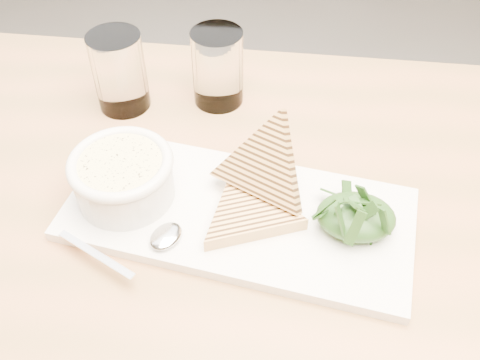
# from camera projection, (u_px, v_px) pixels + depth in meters

# --- Properties ---
(table_top) EXTENTS (1.34, 0.91, 0.04)m
(table_top) POSITION_uv_depth(u_px,v_px,m) (140.00, 248.00, 0.68)
(table_top) COLOR #AF7245
(table_top) RESTS_ON ground
(table_leg_br) EXTENTS (0.06, 0.06, 0.73)m
(table_leg_br) POSITION_uv_depth(u_px,v_px,m) (475.00, 233.00, 1.18)
(table_leg_br) COLOR #AF7245
(table_leg_br) RESTS_ON ground
(platter) EXTENTS (0.46, 0.27, 0.02)m
(platter) POSITION_uv_depth(u_px,v_px,m) (238.00, 214.00, 0.68)
(platter) COLOR white
(platter) RESTS_ON table_top
(soup_bowl) EXTENTS (0.13, 0.13, 0.05)m
(soup_bowl) POSITION_uv_depth(u_px,v_px,m) (124.00, 181.00, 0.68)
(soup_bowl) COLOR white
(soup_bowl) RESTS_ON platter
(soup) EXTENTS (0.11, 0.11, 0.01)m
(soup) POSITION_uv_depth(u_px,v_px,m) (120.00, 164.00, 0.66)
(soup) COLOR #F3E595
(soup) RESTS_ON soup_bowl
(bowl_rim) EXTENTS (0.13, 0.13, 0.01)m
(bowl_rim) POSITION_uv_depth(u_px,v_px,m) (120.00, 163.00, 0.66)
(bowl_rim) COLOR white
(bowl_rim) RESTS_ON soup_bowl
(sandwich_flat) EXTENTS (0.19, 0.19, 0.02)m
(sandwich_flat) POSITION_uv_depth(u_px,v_px,m) (248.00, 213.00, 0.66)
(sandwich_flat) COLOR tan
(sandwich_flat) RESTS_ON platter
(sandwich_lean) EXTENTS (0.20, 0.20, 0.17)m
(sandwich_lean) POSITION_uv_depth(u_px,v_px,m) (264.00, 166.00, 0.66)
(sandwich_lean) COLOR tan
(sandwich_lean) RESTS_ON sandwich_flat
(salad_base) EXTENTS (0.10, 0.08, 0.04)m
(salad_base) POSITION_uv_depth(u_px,v_px,m) (356.00, 217.00, 0.65)
(salad_base) COLOR #193D13
(salad_base) RESTS_ON platter
(arugula_pile) EXTENTS (0.11, 0.10, 0.05)m
(arugula_pile) POSITION_uv_depth(u_px,v_px,m) (357.00, 212.00, 0.64)
(arugula_pile) COLOR #2A4E1D
(arugula_pile) RESTS_ON platter
(spoon_bowl) EXTENTS (0.05, 0.06, 0.01)m
(spoon_bowl) POSITION_uv_depth(u_px,v_px,m) (166.00, 236.00, 0.64)
(spoon_bowl) COLOR silver
(spoon_bowl) RESTS_ON platter
(spoon_handle) EXTENTS (0.11, 0.06, 0.00)m
(spoon_handle) POSITION_uv_depth(u_px,v_px,m) (96.00, 254.00, 0.63)
(spoon_handle) COLOR silver
(spoon_handle) RESTS_ON platter
(glass_near) EXTENTS (0.08, 0.08, 0.12)m
(glass_near) POSITION_uv_depth(u_px,v_px,m) (119.00, 72.00, 0.81)
(glass_near) COLOR white
(glass_near) RESTS_ON table_top
(glass_far) EXTENTS (0.08, 0.08, 0.12)m
(glass_far) POSITION_uv_depth(u_px,v_px,m) (218.00, 68.00, 0.82)
(glass_far) COLOR white
(glass_far) RESTS_ON table_top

